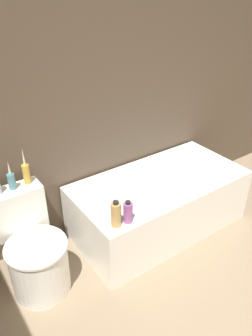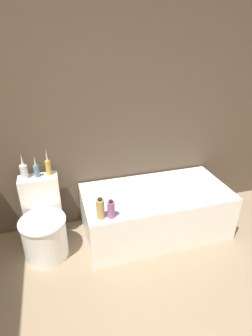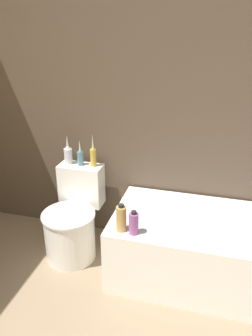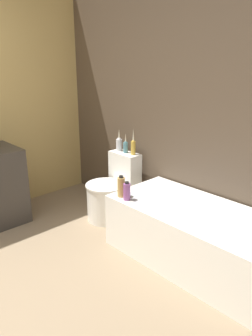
% 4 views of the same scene
% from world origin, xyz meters
% --- Properties ---
extents(wall_back_tiled, '(6.40, 0.06, 2.60)m').
position_xyz_m(wall_back_tiled, '(0.00, 2.36, 1.30)').
color(wall_back_tiled, brown).
rests_on(wall_back_tiled, ground_plane).
extents(bathtub, '(1.53, 0.77, 0.51)m').
position_xyz_m(bathtub, '(0.72, 1.93, 0.26)').
color(bathtub, white).
rests_on(bathtub, ground).
extents(toilet, '(0.44, 0.60, 0.73)m').
position_xyz_m(toilet, '(-0.44, 1.95, 0.29)').
color(toilet, white).
rests_on(toilet, ground).
extents(vase_gold, '(0.07, 0.07, 0.25)m').
position_xyz_m(vase_gold, '(-0.55, 2.19, 0.81)').
color(vase_gold, silver).
rests_on(vase_gold, toilet).
extents(vase_silver, '(0.05, 0.05, 0.22)m').
position_xyz_m(vase_silver, '(-0.44, 2.19, 0.80)').
color(vase_silver, teal).
rests_on(vase_silver, toilet).
extents(vase_bronze, '(0.05, 0.05, 0.28)m').
position_xyz_m(vase_bronze, '(-0.33, 2.20, 0.82)').
color(vase_bronze, gold).
rests_on(vase_bronze, toilet).
extents(shampoo_bottle_tall, '(0.07, 0.07, 0.21)m').
position_xyz_m(shampoo_bottle_tall, '(0.08, 1.65, 0.61)').
color(shampoo_bottle_tall, tan).
rests_on(shampoo_bottle_tall, bathtub).
extents(shampoo_bottle_short, '(0.07, 0.07, 0.18)m').
position_xyz_m(shampoo_bottle_short, '(0.17, 1.63, 0.59)').
color(shampoo_bottle_short, '#8C4C8C').
rests_on(shampoo_bottle_short, bathtub).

